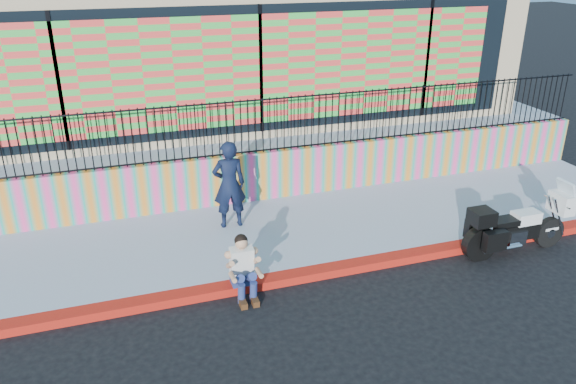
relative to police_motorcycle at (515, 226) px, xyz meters
name	(u,v)px	position (x,y,z in m)	size (l,w,h in m)	color
ground	(327,274)	(-3.62, 0.38, -0.57)	(90.00, 90.00, 0.00)	black
red_curb	(327,271)	(-3.62, 0.38, -0.49)	(16.00, 0.30, 0.15)	#A00B0F
sidewalk	(296,230)	(-3.62, 2.03, -0.49)	(16.00, 3.00, 0.15)	#959DB3
mural_wall	(273,174)	(-3.62, 3.63, 0.13)	(16.00, 0.20, 1.10)	#FF4392
metal_fence	(273,124)	(-3.62, 3.63, 1.28)	(15.80, 0.04, 1.20)	black
elevated_platform	(224,118)	(-3.62, 8.73, 0.06)	(16.00, 10.00, 1.25)	#959DB3
storefront_building	(222,29)	(-3.62, 8.51, 2.68)	(14.00, 8.06, 4.00)	#CBAF87
police_motorcycle	(515,226)	(0.00, 0.00, 0.00)	(2.18, 0.72, 1.36)	black
police_officer	(229,185)	(-4.87, 2.52, 0.48)	(0.65, 0.43, 1.80)	black
seated_man	(244,273)	(-5.18, 0.17, -0.12)	(0.54, 0.71, 1.06)	navy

